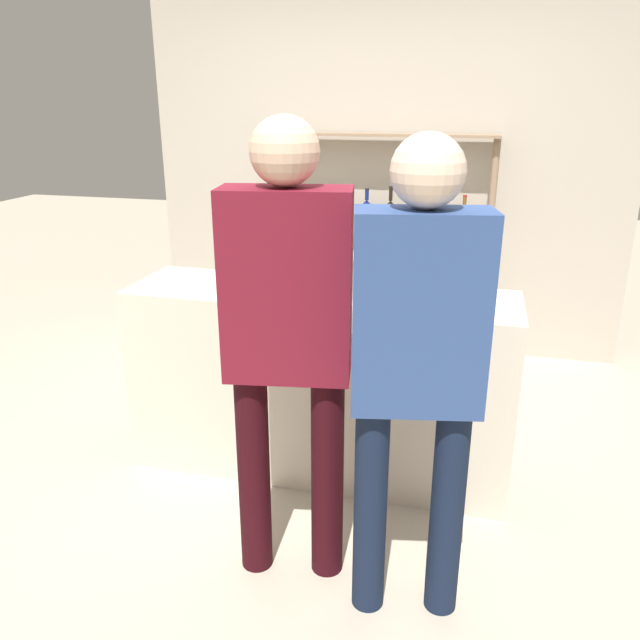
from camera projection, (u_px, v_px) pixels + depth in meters
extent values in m
plane|color=#B2A893|center=(320.00, 463.00, 3.32)|extent=(16.00, 16.00, 0.00)
cube|color=beige|center=(320.00, 382.00, 3.16)|extent=(1.89, 0.53, 0.95)
cube|color=#B2A899|center=(384.00, 161.00, 4.55)|extent=(3.49, 0.12, 2.80)
cylinder|color=#897056|center=(276.00, 241.00, 4.77)|extent=(0.05, 0.05, 1.60)
cylinder|color=#897056|center=(487.00, 253.00, 4.40)|extent=(0.05, 0.05, 1.60)
cube|color=#897056|center=(381.00, 135.00, 4.32)|extent=(1.62, 0.18, 0.02)
cube|color=#897056|center=(377.00, 236.00, 4.56)|extent=(1.62, 0.18, 0.02)
cylinder|color=silver|center=(298.00, 215.00, 4.66)|extent=(0.07, 0.07, 0.23)
cone|color=silver|center=(298.00, 197.00, 4.61)|extent=(0.07, 0.07, 0.03)
cylinder|color=silver|center=(298.00, 190.00, 4.60)|extent=(0.03, 0.03, 0.07)
cylinder|color=maroon|center=(298.00, 184.00, 4.58)|extent=(0.03, 0.03, 0.01)
cylinder|color=brown|center=(321.00, 218.00, 4.62)|extent=(0.07, 0.07, 0.20)
cone|color=brown|center=(321.00, 203.00, 4.59)|extent=(0.07, 0.07, 0.03)
cylinder|color=brown|center=(321.00, 196.00, 4.57)|extent=(0.03, 0.03, 0.07)
cylinder|color=gold|center=(321.00, 190.00, 4.55)|extent=(0.03, 0.03, 0.01)
cylinder|color=silver|center=(343.00, 221.00, 4.59)|extent=(0.07, 0.07, 0.18)
cone|color=silver|center=(343.00, 206.00, 4.55)|extent=(0.07, 0.07, 0.03)
cylinder|color=silver|center=(343.00, 198.00, 4.53)|extent=(0.03, 0.03, 0.09)
cylinder|color=black|center=(344.00, 191.00, 4.51)|extent=(0.03, 0.03, 0.01)
cylinder|color=#0F1956|center=(366.00, 219.00, 4.54)|extent=(0.07, 0.07, 0.21)
cone|color=#0F1956|center=(367.00, 202.00, 4.50)|extent=(0.07, 0.07, 0.03)
cylinder|color=#0F1956|center=(367.00, 195.00, 4.48)|extent=(0.03, 0.03, 0.07)
cylinder|color=black|center=(367.00, 189.00, 4.47)|extent=(0.03, 0.03, 0.01)
cylinder|color=black|center=(390.00, 220.00, 4.50)|extent=(0.07, 0.07, 0.22)
cone|color=black|center=(390.00, 203.00, 4.46)|extent=(0.07, 0.07, 0.03)
cylinder|color=black|center=(391.00, 194.00, 4.44)|extent=(0.03, 0.03, 0.09)
cylinder|color=black|center=(391.00, 187.00, 4.42)|extent=(0.03, 0.03, 0.01)
cylinder|color=black|center=(414.00, 222.00, 4.46)|extent=(0.07, 0.07, 0.21)
cone|color=black|center=(415.00, 204.00, 4.42)|extent=(0.07, 0.07, 0.03)
cylinder|color=black|center=(415.00, 195.00, 4.40)|extent=(0.03, 0.03, 0.10)
cylinder|color=gold|center=(415.00, 187.00, 4.38)|extent=(0.03, 0.03, 0.01)
cylinder|color=#0F1956|center=(438.00, 225.00, 4.42)|extent=(0.07, 0.07, 0.18)
cone|color=#0F1956|center=(439.00, 210.00, 4.39)|extent=(0.07, 0.07, 0.03)
cylinder|color=#0F1956|center=(439.00, 201.00, 4.37)|extent=(0.03, 0.03, 0.09)
cylinder|color=black|center=(440.00, 194.00, 4.35)|extent=(0.03, 0.03, 0.01)
cylinder|color=brown|center=(463.00, 226.00, 4.38)|extent=(0.07, 0.07, 0.18)
cone|color=brown|center=(464.00, 211.00, 4.35)|extent=(0.07, 0.07, 0.03)
cylinder|color=brown|center=(465.00, 203.00, 4.33)|extent=(0.03, 0.03, 0.08)
cylinder|color=maroon|center=(465.00, 196.00, 4.31)|extent=(0.03, 0.03, 0.01)
cylinder|color=black|center=(276.00, 273.00, 2.89)|extent=(0.07, 0.07, 0.24)
cone|color=black|center=(275.00, 244.00, 2.84)|extent=(0.07, 0.07, 0.03)
cylinder|color=black|center=(275.00, 231.00, 2.82)|extent=(0.03, 0.03, 0.09)
cylinder|color=maroon|center=(275.00, 219.00, 2.80)|extent=(0.03, 0.03, 0.01)
cylinder|color=silver|center=(434.00, 286.00, 2.71)|extent=(0.07, 0.07, 0.22)
cone|color=silver|center=(436.00, 257.00, 2.67)|extent=(0.07, 0.07, 0.03)
cylinder|color=silver|center=(437.00, 245.00, 2.65)|extent=(0.03, 0.03, 0.07)
cylinder|color=#232328|center=(438.00, 236.00, 2.64)|extent=(0.03, 0.03, 0.01)
cylinder|color=silver|center=(422.00, 272.00, 2.91)|extent=(0.07, 0.07, 0.22)
cone|color=silver|center=(423.00, 245.00, 2.87)|extent=(0.07, 0.07, 0.03)
cylinder|color=silver|center=(424.00, 232.00, 2.85)|extent=(0.03, 0.03, 0.10)
cylinder|color=maroon|center=(425.00, 220.00, 2.83)|extent=(0.03, 0.03, 0.01)
cylinder|color=silver|center=(250.00, 292.00, 2.99)|extent=(0.06, 0.06, 0.00)
cylinder|color=silver|center=(250.00, 282.00, 2.97)|extent=(0.01, 0.01, 0.09)
cone|color=silver|center=(249.00, 266.00, 2.95)|extent=(0.09, 0.09, 0.07)
cylinder|color=#B2B2B7|center=(357.00, 277.00, 2.91)|extent=(0.20, 0.20, 0.19)
cylinder|color=#B2B2B7|center=(357.00, 256.00, 2.88)|extent=(0.21, 0.21, 0.01)
cylinder|color=silver|center=(449.00, 284.00, 2.87)|extent=(0.12, 0.12, 0.15)
sphere|color=tan|center=(440.00, 291.00, 2.90)|extent=(0.02, 0.02, 0.02)
sphere|color=tan|center=(451.00, 286.00, 2.89)|extent=(0.02, 0.02, 0.02)
sphere|color=tan|center=(448.00, 295.00, 2.91)|extent=(0.02, 0.02, 0.02)
sphere|color=tan|center=(447.00, 294.00, 2.84)|extent=(0.02, 0.02, 0.02)
sphere|color=tan|center=(440.00, 285.00, 2.84)|extent=(0.02, 0.02, 0.02)
sphere|color=tan|center=(439.00, 292.00, 2.89)|extent=(0.02, 0.02, 0.02)
sphere|color=tan|center=(456.00, 292.00, 2.90)|extent=(0.02, 0.02, 0.02)
sphere|color=tan|center=(458.00, 295.00, 2.87)|extent=(0.02, 0.02, 0.02)
cylinder|color=black|center=(327.00, 477.00, 2.44)|extent=(0.13, 0.13, 0.87)
cylinder|color=black|center=(254.00, 473.00, 2.47)|extent=(0.13, 0.13, 0.87)
cube|color=maroon|center=(287.00, 286.00, 2.19)|extent=(0.48, 0.27, 0.69)
sphere|color=#DBB293|center=(284.00, 151.00, 2.04)|extent=(0.23, 0.23, 0.23)
cylinder|color=#121C33|center=(447.00, 512.00, 2.25)|extent=(0.12, 0.12, 0.85)
cylinder|color=#121C33|center=(370.00, 509.00, 2.27)|extent=(0.12, 0.12, 0.85)
cube|color=navy|center=(420.00, 314.00, 2.00)|extent=(0.46, 0.27, 0.67)
sphere|color=beige|center=(428.00, 171.00, 1.85)|extent=(0.23, 0.23, 0.23)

